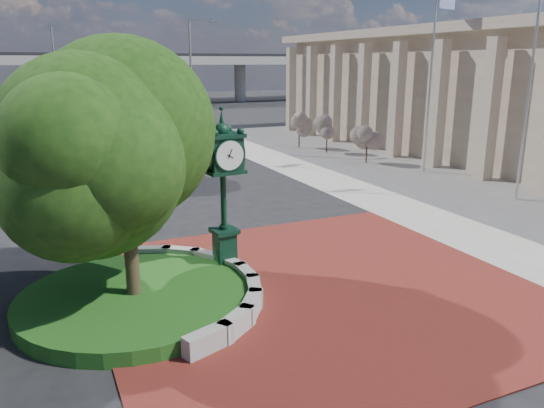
{
  "coord_description": "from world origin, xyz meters",
  "views": [
    {
      "loc": [
        -7.02,
        -13.34,
        6.34
      ],
      "look_at": [
        -0.29,
        1.5,
        1.95
      ],
      "focal_mm": 35.0,
      "sensor_mm": 36.0,
      "label": 1
    }
  ],
  "objects_px": {
    "parked_car": "(117,122)",
    "street_lamp_far": "(58,69)",
    "flagpole_b": "(431,79)",
    "flagpole_a": "(530,86)",
    "street_lamp_near": "(194,75)",
    "post_clock": "(223,186)"
  },
  "relations": [
    {
      "from": "flagpole_a",
      "to": "street_lamp_near",
      "type": "relative_size",
      "value": 1.12
    },
    {
      "from": "street_lamp_near",
      "to": "parked_car",
      "type": "bearing_deg",
      "value": 103.95
    },
    {
      "from": "post_clock",
      "to": "flagpole_a",
      "type": "xyz_separation_m",
      "value": [
        15.51,
        2.73,
        2.52
      ]
    },
    {
      "from": "parked_car",
      "to": "flagpole_b",
      "type": "distance_m",
      "value": 31.48
    },
    {
      "from": "street_lamp_near",
      "to": "post_clock",
      "type": "bearing_deg",
      "value": -104.52
    },
    {
      "from": "flagpole_b",
      "to": "street_lamp_far",
      "type": "height_order",
      "value": "flagpole_b"
    },
    {
      "from": "street_lamp_near",
      "to": "flagpole_a",
      "type": "bearing_deg",
      "value": -65.5
    },
    {
      "from": "flagpole_a",
      "to": "flagpole_b",
      "type": "distance_m",
      "value": 6.99
    },
    {
      "from": "street_lamp_near",
      "to": "street_lamp_far",
      "type": "height_order",
      "value": "street_lamp_far"
    },
    {
      "from": "parked_car",
      "to": "street_lamp_near",
      "type": "bearing_deg",
      "value": -91.35
    },
    {
      "from": "street_lamp_far",
      "to": "street_lamp_near",
      "type": "bearing_deg",
      "value": -64.85
    },
    {
      "from": "post_clock",
      "to": "flagpole_b",
      "type": "relative_size",
      "value": 0.48
    },
    {
      "from": "parked_car",
      "to": "flagpole_b",
      "type": "height_order",
      "value": "flagpole_b"
    },
    {
      "from": "flagpole_a",
      "to": "street_lamp_far",
      "type": "height_order",
      "value": "flagpole_a"
    },
    {
      "from": "post_clock",
      "to": "street_lamp_far",
      "type": "height_order",
      "value": "street_lamp_far"
    },
    {
      "from": "post_clock",
      "to": "flagpole_b",
      "type": "xyz_separation_m",
      "value": [
        15.86,
        9.71,
        2.65
      ]
    },
    {
      "from": "post_clock",
      "to": "flagpole_b",
      "type": "bearing_deg",
      "value": 31.48
    },
    {
      "from": "parked_car",
      "to": "street_lamp_far",
      "type": "bearing_deg",
      "value": 130.99
    },
    {
      "from": "flagpole_b",
      "to": "street_lamp_near",
      "type": "bearing_deg",
      "value": 125.48
    },
    {
      "from": "parked_car",
      "to": "flagpole_b",
      "type": "relative_size",
      "value": 0.41
    },
    {
      "from": "flagpole_b",
      "to": "street_lamp_far",
      "type": "distance_m",
      "value": 36.02
    },
    {
      "from": "flagpole_a",
      "to": "flagpole_b",
      "type": "bearing_deg",
      "value": 87.13
    }
  ]
}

